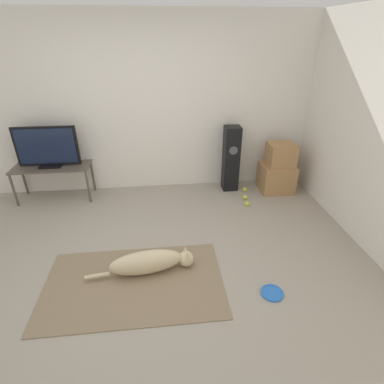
% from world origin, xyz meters
% --- Properties ---
extents(ground_plane, '(12.00, 12.00, 0.00)m').
position_xyz_m(ground_plane, '(0.00, 0.00, 0.00)').
color(ground_plane, '#9E9384').
extents(wall_back, '(8.00, 0.06, 2.55)m').
position_xyz_m(wall_back, '(0.00, 2.10, 1.27)').
color(wall_back, silver).
rests_on(wall_back, ground_plane).
extents(area_rug, '(1.79, 1.08, 0.01)m').
position_xyz_m(area_rug, '(-0.07, -0.13, 0.01)').
color(area_rug, '#847056').
rests_on(area_rug, ground_plane).
extents(dog, '(1.12, 0.31, 0.26)m').
position_xyz_m(dog, '(0.10, 0.03, 0.13)').
color(dog, beige).
rests_on(dog, area_rug).
extents(frisbee, '(0.22, 0.22, 0.03)m').
position_xyz_m(frisbee, '(1.27, -0.41, 0.01)').
color(frisbee, blue).
rests_on(frisbee, ground_plane).
extents(cardboard_box_lower, '(0.50, 0.43, 0.44)m').
position_xyz_m(cardboard_box_lower, '(2.07, 1.70, 0.22)').
color(cardboard_box_lower, '#A87A4C').
rests_on(cardboard_box_lower, ground_plane).
extents(cardboard_box_upper, '(0.40, 0.35, 0.34)m').
position_xyz_m(cardboard_box_upper, '(2.09, 1.69, 0.61)').
color(cardboard_box_upper, '#A87A4C').
rests_on(cardboard_box_upper, cardboard_box_lower).
extents(floor_speaker, '(0.24, 0.24, 1.02)m').
position_xyz_m(floor_speaker, '(1.35, 1.85, 0.51)').
color(floor_speaker, black).
rests_on(floor_speaker, ground_plane).
extents(tv_stand, '(1.09, 0.44, 0.52)m').
position_xyz_m(tv_stand, '(-1.33, 1.82, 0.46)').
color(tv_stand, brown).
rests_on(tv_stand, ground_plane).
extents(tv, '(0.86, 0.20, 0.59)m').
position_xyz_m(tv, '(-1.33, 1.82, 0.81)').
color(tv, black).
rests_on(tv, tv_stand).
extents(tennis_ball_by_boxes, '(0.07, 0.07, 0.07)m').
position_xyz_m(tennis_ball_by_boxes, '(1.49, 1.26, 0.03)').
color(tennis_ball_by_boxes, '#C6E033').
rests_on(tennis_ball_by_boxes, ground_plane).
extents(tennis_ball_near_speaker, '(0.07, 0.07, 0.07)m').
position_xyz_m(tennis_ball_near_speaker, '(1.51, 1.45, 0.03)').
color(tennis_ball_near_speaker, '#C6E033').
rests_on(tennis_ball_near_speaker, ground_plane).
extents(tennis_ball_loose_on_carpet, '(0.07, 0.07, 0.07)m').
position_xyz_m(tennis_ball_loose_on_carpet, '(1.58, 1.71, 0.03)').
color(tennis_ball_loose_on_carpet, '#C6E033').
rests_on(tennis_ball_loose_on_carpet, ground_plane).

